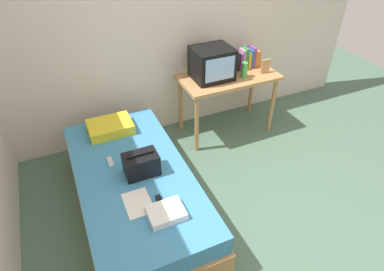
{
  "coord_description": "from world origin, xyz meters",
  "views": [
    {
      "loc": [
        -1.27,
        -1.45,
        2.51
      ],
      "look_at": [
        -0.18,
        0.99,
        0.51
      ],
      "focal_mm": 30.52,
      "sensor_mm": 36.0,
      "label": 1
    }
  ],
  "objects_px": {
    "tv": "(212,63)",
    "folded_towel": "(166,213)",
    "bed": "(135,192)",
    "desk": "(228,83)",
    "book_row": "(246,58)",
    "pillow": "(110,127)",
    "handbag": "(141,164)",
    "remote_silver": "(110,162)",
    "water_bottle": "(244,70)",
    "picture_frame": "(265,66)",
    "remote_dark": "(161,202)",
    "magazine": "(138,203)"
  },
  "relations": [
    {
      "from": "tv",
      "to": "folded_towel",
      "type": "relative_size",
      "value": 1.57
    },
    {
      "from": "bed",
      "to": "desk",
      "type": "xyz_separation_m",
      "value": [
        1.43,
        0.85,
        0.43
      ]
    },
    {
      "from": "book_row",
      "to": "pillow",
      "type": "xyz_separation_m",
      "value": [
        -1.77,
        -0.26,
        -0.34
      ]
    },
    {
      "from": "handbag",
      "to": "remote_silver",
      "type": "bearing_deg",
      "value": 133.3
    },
    {
      "from": "bed",
      "to": "folded_towel",
      "type": "xyz_separation_m",
      "value": [
        0.11,
        -0.58,
        0.28
      ]
    },
    {
      "from": "tv",
      "to": "water_bottle",
      "type": "relative_size",
      "value": 2.44
    },
    {
      "from": "desk",
      "to": "pillow",
      "type": "height_order",
      "value": "desk"
    },
    {
      "from": "handbag",
      "to": "folded_towel",
      "type": "height_order",
      "value": "handbag"
    },
    {
      "from": "book_row",
      "to": "pillow",
      "type": "bearing_deg",
      "value": -171.69
    },
    {
      "from": "bed",
      "to": "picture_frame",
      "type": "bearing_deg",
      "value": 21.46
    },
    {
      "from": "remote_dark",
      "to": "remote_silver",
      "type": "xyz_separation_m",
      "value": [
        -0.26,
        0.65,
        0.0
      ]
    },
    {
      "from": "remote_silver",
      "to": "folded_towel",
      "type": "distance_m",
      "value": 0.82
    },
    {
      "from": "bed",
      "to": "desk",
      "type": "distance_m",
      "value": 1.72
    },
    {
      "from": "pillow",
      "to": "handbag",
      "type": "distance_m",
      "value": 0.75
    },
    {
      "from": "picture_frame",
      "to": "folded_towel",
      "type": "distance_m",
      "value": 2.21
    },
    {
      "from": "pillow",
      "to": "magazine",
      "type": "distance_m",
      "value": 1.08
    },
    {
      "from": "picture_frame",
      "to": "remote_dark",
      "type": "relative_size",
      "value": 1.07
    },
    {
      "from": "water_bottle",
      "to": "folded_towel",
      "type": "xyz_separation_m",
      "value": [
        -1.47,
        -1.31,
        -0.34
      ]
    },
    {
      "from": "folded_towel",
      "to": "remote_silver",
      "type": "bearing_deg",
      "value": 108.12
    },
    {
      "from": "bed",
      "to": "magazine",
      "type": "distance_m",
      "value": 0.45
    },
    {
      "from": "tv",
      "to": "book_row",
      "type": "distance_m",
      "value": 0.53
    },
    {
      "from": "pillow",
      "to": "remote_silver",
      "type": "distance_m",
      "value": 0.52
    },
    {
      "from": "tv",
      "to": "picture_frame",
      "type": "height_order",
      "value": "tv"
    },
    {
      "from": "bed",
      "to": "water_bottle",
      "type": "relative_size",
      "value": 11.1
    },
    {
      "from": "pillow",
      "to": "bed",
      "type": "bearing_deg",
      "value": -87.37
    },
    {
      "from": "book_row",
      "to": "pillow",
      "type": "height_order",
      "value": "book_row"
    },
    {
      "from": "pillow",
      "to": "folded_towel",
      "type": "distance_m",
      "value": 1.29
    },
    {
      "from": "water_bottle",
      "to": "tv",
      "type": "bearing_deg",
      "value": 159.33
    },
    {
      "from": "book_row",
      "to": "picture_frame",
      "type": "height_order",
      "value": "book_row"
    },
    {
      "from": "picture_frame",
      "to": "remote_dark",
      "type": "distance_m",
      "value": 2.14
    },
    {
      "from": "remote_dark",
      "to": "book_row",
      "type": "bearing_deg",
      "value": 40.78
    },
    {
      "from": "remote_dark",
      "to": "picture_frame",
      "type": "bearing_deg",
      "value": 33.83
    },
    {
      "from": "desk",
      "to": "picture_frame",
      "type": "distance_m",
      "value": 0.48
    },
    {
      "from": "desk",
      "to": "remote_dark",
      "type": "height_order",
      "value": "desk"
    },
    {
      "from": "pillow",
      "to": "remote_dark",
      "type": "height_order",
      "value": "pillow"
    },
    {
      "from": "water_bottle",
      "to": "folded_towel",
      "type": "height_order",
      "value": "water_bottle"
    },
    {
      "from": "tv",
      "to": "water_bottle",
      "type": "bearing_deg",
      "value": -20.67
    },
    {
      "from": "water_bottle",
      "to": "pillow",
      "type": "height_order",
      "value": "water_bottle"
    },
    {
      "from": "remote_silver",
      "to": "folded_towel",
      "type": "height_order",
      "value": "folded_towel"
    },
    {
      "from": "picture_frame",
      "to": "handbag",
      "type": "xyz_separation_m",
      "value": [
        -1.78,
        -0.77,
        -0.26
      ]
    },
    {
      "from": "water_bottle",
      "to": "handbag",
      "type": "height_order",
      "value": "water_bottle"
    },
    {
      "from": "bed",
      "to": "remote_silver",
      "type": "relative_size",
      "value": 13.89
    },
    {
      "from": "picture_frame",
      "to": "remote_dark",
      "type": "xyz_separation_m",
      "value": [
        -1.75,
        -1.17,
        -0.35
      ]
    },
    {
      "from": "remote_dark",
      "to": "magazine",
      "type": "bearing_deg",
      "value": 156.64
    },
    {
      "from": "desk",
      "to": "handbag",
      "type": "relative_size",
      "value": 3.87
    },
    {
      "from": "water_bottle",
      "to": "magazine",
      "type": "bearing_deg",
      "value": -145.9
    },
    {
      "from": "book_row",
      "to": "picture_frame",
      "type": "distance_m",
      "value": 0.26
    },
    {
      "from": "tv",
      "to": "book_row",
      "type": "relative_size",
      "value": 1.42
    },
    {
      "from": "pillow",
      "to": "folded_towel",
      "type": "bearing_deg",
      "value": -83.84
    },
    {
      "from": "desk",
      "to": "handbag",
      "type": "bearing_deg",
      "value": -146.91
    }
  ]
}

